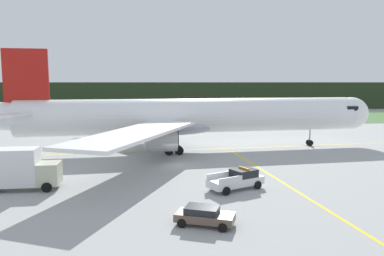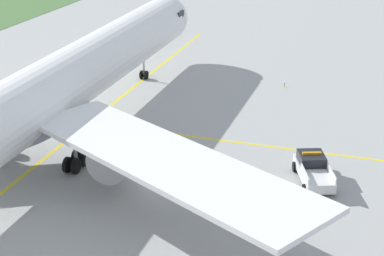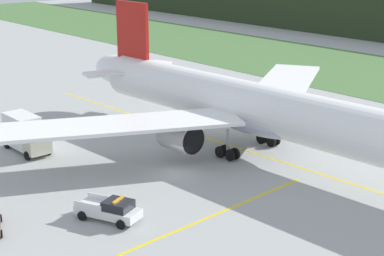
% 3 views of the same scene
% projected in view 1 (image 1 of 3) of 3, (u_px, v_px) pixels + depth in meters
% --- Properties ---
extents(ground, '(320.00, 320.00, 0.00)m').
position_uv_depth(ground, '(176.00, 165.00, 44.06)').
color(ground, '#A0A2A0').
extents(grass_verge, '(320.00, 30.99, 0.04)m').
position_uv_depth(grass_verge, '(154.00, 120.00, 95.91)').
color(grass_verge, '#48703A').
rests_on(grass_verge, ground).
extents(distant_tree_line, '(288.00, 5.12, 9.79)m').
position_uv_depth(distant_tree_line, '(150.00, 97.00, 126.18)').
color(distant_tree_line, '#24331C').
rests_on(distant_tree_line, ground).
extents(taxiway_centerline_main, '(77.41, 3.55, 0.01)m').
position_uv_depth(taxiway_centerline_main, '(194.00, 150.00, 53.94)').
color(taxiway_centerline_main, yellow).
rests_on(taxiway_centerline_main, ground).
extents(taxiway_centerline_spur, '(1.70, 33.31, 0.01)m').
position_uv_depth(taxiway_centerline_spur, '(283.00, 183.00, 36.14)').
color(taxiway_centerline_spur, yellow).
rests_on(taxiway_centerline_spur, ground).
extents(airliner, '(57.73, 47.43, 14.17)m').
position_uv_depth(airliner, '(188.00, 117.00, 53.18)').
color(airliner, white).
rests_on(airliner, ground).
extents(ops_pickup_truck, '(5.65, 3.88, 1.94)m').
position_uv_depth(ops_pickup_truck, '(237.00, 179.00, 33.94)').
color(ops_pickup_truck, silver).
rests_on(ops_pickup_truck, ground).
extents(catering_truck, '(6.41, 2.71, 4.00)m').
position_uv_depth(catering_truck, '(20.00, 169.00, 33.59)').
color(catering_truck, beige).
rests_on(catering_truck, ground).
extents(staff_car, '(4.39, 3.24, 1.30)m').
position_uv_depth(staff_car, '(204.00, 215.00, 25.37)').
color(staff_car, brown).
rests_on(staff_car, ground).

